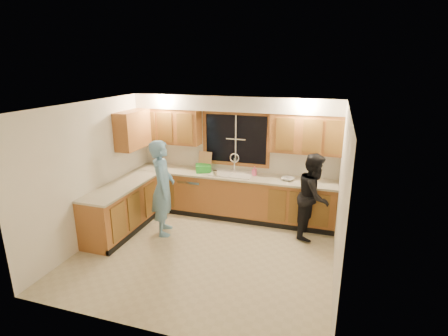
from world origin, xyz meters
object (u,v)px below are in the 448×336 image
object	(u,v)px
dishwasher	(194,193)
bowl	(288,179)
sink	(232,177)
man	(163,188)
dish_crate	(203,168)
stove	(105,220)
woman	(314,196)
knife_block	(161,161)
soap_bottle	(254,171)

from	to	relation	value
dishwasher	bowl	world-z (taller)	bowl
sink	bowl	world-z (taller)	sink
dishwasher	bowl	bearing A→B (deg)	-0.68
man	bowl	world-z (taller)	man
dish_crate	bowl	distance (m)	1.78
stove	woman	bearing A→B (deg)	22.37
sink	knife_block	distance (m)	1.71
knife_block	man	bearing A→B (deg)	-99.18
knife_block	bowl	size ratio (longest dim) A/B	0.91
man	stove	bearing A→B (deg)	110.04
dish_crate	bowl	world-z (taller)	dish_crate
dish_crate	knife_block	bearing A→B (deg)	172.97
dishwasher	dish_crate	bearing A→B (deg)	8.34
man	woman	xyz separation A→B (m)	(2.68, 0.72, -0.11)
stove	dish_crate	xyz separation A→B (m)	(1.17, 1.84, 0.54)
man	knife_block	distance (m)	1.44
woman	soap_bottle	distance (m)	1.32
knife_block	soap_bottle	size ratio (longest dim) A/B	1.12
stove	soap_bottle	world-z (taller)	soap_bottle
dishwasher	bowl	xyz separation A→B (m)	(2.00, -0.02, 0.54)
stove	woman	xyz separation A→B (m)	(3.48, 1.43, 0.34)
stove	dish_crate	distance (m)	2.25
soap_bottle	bowl	distance (m)	0.71
woman	soap_bottle	world-z (taller)	woman
stove	man	xyz separation A→B (m)	(0.80, 0.72, 0.45)
woman	dish_crate	world-z (taller)	woman
dishwasher	soap_bottle	xyz separation A→B (m)	(1.31, 0.09, 0.61)
sink	dishwasher	xyz separation A→B (m)	(-0.85, -0.01, -0.45)
stove	dish_crate	bearing A→B (deg)	57.57
dish_crate	dishwasher	bearing A→B (deg)	-171.66
stove	soap_bottle	distance (m)	3.00
sink	soap_bottle	size ratio (longest dim) A/B	4.50
stove	bowl	world-z (taller)	bowl
stove	bowl	bearing A→B (deg)	31.19
man	dish_crate	distance (m)	1.19
man	woman	bearing A→B (deg)	-96.87
dishwasher	soap_bottle	world-z (taller)	soap_bottle
stove	man	world-z (taller)	man
sink	man	bearing A→B (deg)	-132.08
man	knife_block	bearing A→B (deg)	7.08
soap_bottle	bowl	world-z (taller)	soap_bottle
woman	soap_bottle	size ratio (longest dim) A/B	8.28
dishwasher	man	world-z (taller)	man
knife_block	soap_bottle	xyz separation A→B (m)	(2.15, -0.08, -0.01)
stove	man	size ratio (longest dim) A/B	0.50
woman	man	bearing A→B (deg)	114.38
knife_block	bowl	xyz separation A→B (m)	(2.85, -0.19, -0.08)
dishwasher	man	bearing A→B (deg)	-97.89
dishwasher	bowl	distance (m)	2.07
man	dish_crate	world-z (taller)	man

